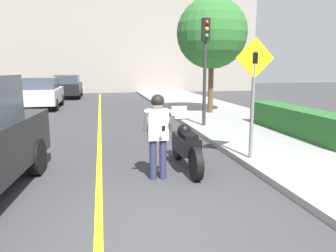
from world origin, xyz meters
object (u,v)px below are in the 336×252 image
(traffic_light, at_px, (205,52))
(street_tree, at_px, (212,33))
(parked_car_silver, at_px, (42,93))
(motorcycle, at_px, (186,146))
(person_biker, at_px, (158,128))
(parked_car_black, at_px, (68,86))
(crossing_sign, at_px, (253,87))

(traffic_light, bearing_deg, street_tree, 67.65)
(traffic_light, height_order, street_tree, street_tree)
(parked_car_silver, bearing_deg, traffic_light, -48.59)
(motorcycle, distance_m, street_tree, 8.97)
(person_biker, relative_size, traffic_light, 0.45)
(traffic_light, bearing_deg, parked_car_black, 113.25)
(parked_car_black, bearing_deg, person_biker, -79.75)
(crossing_sign, bearing_deg, motorcycle, -178.44)
(person_biker, xyz_separation_m, parked_car_black, (-3.43, 18.93, -0.18))
(crossing_sign, relative_size, parked_car_silver, 0.65)
(motorcycle, relative_size, parked_car_black, 0.54)
(motorcycle, xyz_separation_m, person_biker, (-0.72, -0.59, 0.52))
(motorcycle, xyz_separation_m, crossing_sign, (1.56, 0.04, 1.27))
(parked_car_black, bearing_deg, parked_car_silver, -97.16)
(person_biker, xyz_separation_m, traffic_light, (2.56, 5.00, 1.70))
(person_biker, bearing_deg, crossing_sign, 15.36)
(traffic_light, height_order, parked_car_black, traffic_light)
(motorcycle, distance_m, traffic_light, 5.28)
(crossing_sign, bearing_deg, traffic_light, 86.43)
(traffic_light, relative_size, parked_car_silver, 0.89)
(traffic_light, distance_m, street_tree, 3.72)
(motorcycle, distance_m, parked_car_silver, 13.07)
(person_biker, height_order, crossing_sign, crossing_sign)
(traffic_light, relative_size, street_tree, 0.72)
(street_tree, relative_size, parked_car_black, 1.24)
(person_biker, distance_m, parked_car_black, 19.24)
(street_tree, distance_m, parked_car_silver, 9.66)
(person_biker, distance_m, street_tree, 9.59)
(motorcycle, bearing_deg, parked_car_silver, 112.19)
(person_biker, relative_size, crossing_sign, 0.62)
(crossing_sign, relative_size, street_tree, 0.53)
(parked_car_silver, bearing_deg, motorcycle, -67.81)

